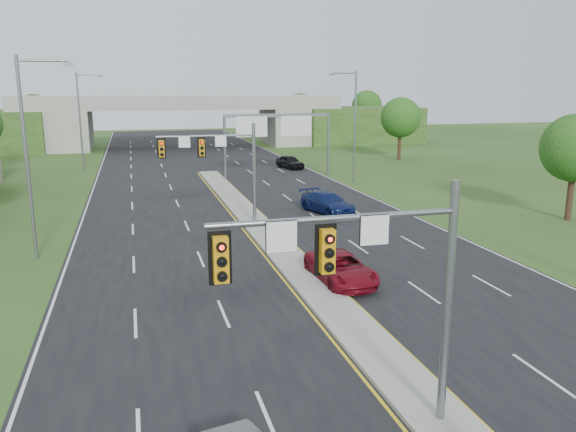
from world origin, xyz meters
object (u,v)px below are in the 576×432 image
Objects in this scene: car_far_b at (327,203)px; overpass at (183,124)px; car_far_a at (341,268)px; signal_mast_near at (373,273)px; signal_mast_far at (221,158)px; sign_gantry at (276,128)px; car_far_c at (290,162)px.

overpass is at bearing 80.49° from car_far_b.
car_far_a is (1.50, -68.07, -2.83)m from overpass.
overpass is (2.26, 80.07, -1.17)m from signal_mast_near.
car_far_a is at bearing -122.98° from car_far_b.
signal_mast_far reaches higher than sign_gantry.
signal_mast_far is at bearing -128.90° from car_far_c.
signal_mast_far is at bearing 177.10° from car_far_b.
signal_mast_far reaches higher than car_far_c.
car_far_b is 24.31m from car_far_c.
car_far_b is at bearing -112.85° from car_far_c.
signal_mast_far is 21.91m from sign_gantry.
car_far_c is (9.83, -29.12, -2.77)m from overpass.
sign_gantry reaches higher than car_far_a.
signal_mast_far is 9.40m from car_far_b.
car_far_c is (3.78, 24.01, -0.00)m from car_far_b.
signal_mast_near is at bearing -110.06° from car_far_a.
signal_mast_near is at bearing -123.17° from car_far_b.
signal_mast_near reaches higher than car_far_c.
sign_gantry is at bearing 78.75° from signal_mast_near.
signal_mast_far is 28.90m from car_far_c.
signal_mast_far is at bearing 90.00° from signal_mast_near.
sign_gantry is (8.95, 19.99, 0.51)m from signal_mast_far.
signal_mast_near reaches higher than car_far_a.
overpass is at bearing 88.61° from car_far_a.
car_far_a is 0.96× the size of car_far_b.
overpass is 15.10× the size of car_far_b.
overpass is (2.26, 55.07, -1.17)m from signal_mast_far.
car_far_b reaches higher than car_far_a.
car_far_b is (6.05, -53.14, -2.77)m from overpass.
sign_gantry is at bearing 65.89° from signal_mast_far.
car_far_b is 1.18× the size of car_far_c.
car_far_c is (12.10, 25.95, -3.94)m from signal_mast_far.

